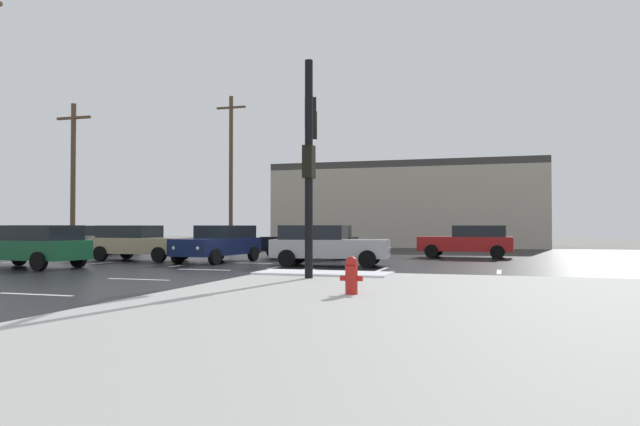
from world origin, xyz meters
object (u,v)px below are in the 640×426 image
Objects in this scene: sedan_black at (313,241)px; sedan_tan at (139,242)px; sedan_grey at (106,239)px; sedan_navy at (219,243)px; sedan_silver at (326,244)px; fire_hydrant at (351,275)px; traffic_signal_mast at (310,140)px; sedan_red at (469,241)px; utility_pole_distant at (231,169)px; sedan_green at (32,245)px; utility_pole_far at (73,175)px.

sedan_tan is (-6.88, -4.27, 0.00)m from sedan_black.
sedan_grey is 0.97× the size of sedan_navy.
fire_hydrant is at bearing -76.78° from sedan_silver.
sedan_grey and sedan_tan have the same top height.
fire_hydrant is at bearing 109.38° from sedan_black.
sedan_black is at bearing 0.52° from traffic_signal_mast.
traffic_signal_mast is 11.64m from sedan_black.
traffic_signal_mast is at bearing 75.03° from sedan_red.
sedan_black is 14.95m from utility_pole_distant.
sedan_green is at bearing -35.93° from sedan_navy.
sedan_red is at bearing 5.96° from utility_pole_far.
sedan_grey is at bearing 138.36° from fire_hydrant.
sedan_black is at bearing 34.84° from sedan_tan.
sedan_green is at bearing -96.77° from sedan_tan.
sedan_silver is (2.23, -5.29, 0.00)m from sedan_black.
sedan_tan is at bearing 167.62° from sedan_silver.
sedan_green is (-10.04, -4.36, 0.00)m from sedan_silver.
sedan_black and sedan_grey have the same top height.
sedan_red is at bearing -162.22° from sedan_black.
utility_pole_far reaches higher than traffic_signal_mast.
sedan_navy is at bearing 27.29° from traffic_signal_mast.
sedan_grey is at bearing 7.35° from sedan_red.
sedan_tan is at bearing 30.73° from sedan_black.
sedan_red is 0.98× the size of sedan_green.
sedan_black is at bearing -122.96° from sedan_green.
traffic_signal_mast reaches higher than sedan_tan.
sedan_grey is at bearing 37.44° from traffic_signal_mast.
utility_pole_distant is at bearing 14.23° from traffic_signal_mast.
sedan_navy is 16.92m from utility_pole_distant.
sedan_navy and sedan_green have the same top height.
utility_pole_far is (-6.38, 9.89, 3.58)m from sedan_green.
fire_hydrant is at bearing -59.73° from utility_pole_distant.
fire_hydrant is at bearing -169.39° from traffic_signal_mast.
sedan_red is 9.26m from sedan_silver.
fire_hydrant is at bearing 44.32° from sedan_navy.
sedan_green is (-13.57, 5.78, 0.32)m from fire_hydrant.
sedan_navy is 5.20m from sedan_silver.
sedan_silver is (-1.07, 5.37, -3.30)m from traffic_signal_mast.
sedan_black is at bearing 152.62° from sedan_navy.
fire_hydrant is at bearing 162.97° from sedan_green.
sedan_red and sedan_silver have the same top height.
sedan_grey is at bearing 9.82° from utility_pole_far.
utility_pole_far is (-19.95, 15.67, 3.90)m from fire_hydrant.
utility_pole_distant is (2.81, 10.01, 4.74)m from sedan_grey.
sedan_silver is 17.69m from utility_pole_far.
utility_pole_distant is (-11.65, 15.88, 4.74)m from sedan_silver.
traffic_signal_mast reaches higher than sedan_navy.
traffic_signal_mast is at bearing -84.69° from sedan_silver.
sedan_red is at bearing 28.55° from sedan_tan.
utility_pole_distant is at bearing 102.73° from sedan_tan.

